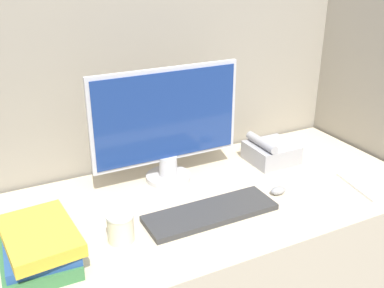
{
  "coord_description": "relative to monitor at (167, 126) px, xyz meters",
  "views": [
    {
      "loc": [
        -0.67,
        -0.87,
        1.55
      ],
      "look_at": [
        -0.03,
        0.41,
        0.93
      ],
      "focal_mm": 42.0,
      "sensor_mm": 36.0,
      "label": 1
    }
  ],
  "objects": [
    {
      "name": "monitor",
      "position": [
        0.0,
        0.0,
        0.0
      ],
      "size": [
        0.58,
        0.17,
        0.44
      ],
      "color": "#B7B7BC",
      "rests_on": "desk"
    },
    {
      "name": "desk",
      "position": [
        0.05,
        -0.19,
        -0.58
      ],
      "size": [
        1.66,
        0.74,
        0.72
      ],
      "color": "beige",
      "rests_on": "ground_plane"
    },
    {
      "name": "cubicle_panel_right",
      "position": [
        0.92,
        -0.16,
        -0.24
      ],
      "size": [
        0.04,
        0.8,
        1.42
      ],
      "color": "gray",
      "rests_on": "ground_plane"
    },
    {
      "name": "paper_pile",
      "position": [
        0.69,
        -0.41,
        -0.22
      ],
      "size": [
        0.24,
        0.25,
        0.01
      ],
      "color": "white",
      "rests_on": "desk"
    },
    {
      "name": "mouse",
      "position": [
        0.31,
        -0.29,
        -0.21
      ],
      "size": [
        0.06,
        0.04,
        0.03
      ],
      "color": "gray",
      "rests_on": "desk"
    },
    {
      "name": "book_stack",
      "position": [
        -0.53,
        -0.3,
        -0.17
      ],
      "size": [
        0.22,
        0.29,
        0.11
      ],
      "color": "#38723F",
      "rests_on": "desk"
    },
    {
      "name": "coffee_cup",
      "position": [
        -0.29,
        -0.3,
        -0.18
      ],
      "size": [
        0.09,
        0.09,
        0.1
      ],
      "color": "beige",
      "rests_on": "desk"
    },
    {
      "name": "keyboard",
      "position": [
        0.02,
        -0.3,
        -0.21
      ],
      "size": [
        0.46,
        0.15,
        0.02
      ],
      "color": "#333333",
      "rests_on": "desk"
    },
    {
      "name": "desk_telephone",
      "position": [
        0.45,
        -0.05,
        -0.18
      ],
      "size": [
        0.19,
        0.18,
        0.11
      ],
      "color": "#99999E",
      "rests_on": "desk"
    },
    {
      "name": "cubicle_panel_rear",
      "position": [
        0.05,
        0.21,
        -0.24
      ],
      "size": [
        2.06,
        0.04,
        1.42
      ],
      "color": "gray",
      "rests_on": "ground_plane"
    }
  ]
}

